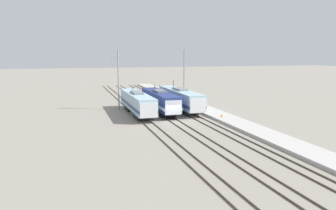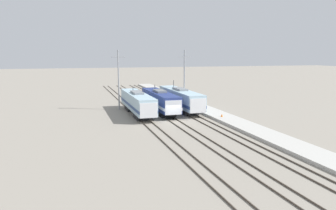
{
  "view_description": "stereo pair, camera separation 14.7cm",
  "coord_description": "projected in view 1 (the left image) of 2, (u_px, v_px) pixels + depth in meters",
  "views": [
    {
      "loc": [
        -15.48,
        -47.65,
        10.48
      ],
      "look_at": [
        -0.67,
        1.28,
        2.43
      ],
      "focal_mm": 35.0,
      "sensor_mm": 36.0,
      "label": 1
    },
    {
      "loc": [
        -15.34,
        -47.69,
        10.48
      ],
      "look_at": [
        -0.67,
        1.28,
        2.43
      ],
      "focal_mm": 35.0,
      "sensor_mm": 36.0,
      "label": 2
    }
  ],
  "objects": [
    {
      "name": "platform",
      "position": [
        224.0,
        117.0,
        53.5
      ],
      "size": [
        4.0,
        120.0,
        0.39
      ],
      "color": "#B7B5AD",
      "rests_on": "ground_plane"
    },
    {
      "name": "locomotive_center",
      "position": [
        160.0,
        101.0,
        58.49
      ],
      "size": [
        3.01,
        16.33,
        4.64
      ],
      "color": "black",
      "rests_on": "ground_plane"
    },
    {
      "name": "catenary_tower_left",
      "position": [
        118.0,
        78.0,
        60.94
      ],
      "size": [
        2.65,
        0.26,
        11.18
      ],
      "color": "gray",
      "rests_on": "ground_plane"
    },
    {
      "name": "locomotive_far_left",
      "position": [
        138.0,
        103.0,
        56.49
      ],
      "size": [
        2.99,
        17.38,
        4.46
      ],
      "color": "#232326",
      "rests_on": "ground_plane"
    },
    {
      "name": "rail_pair_far_right",
      "position": [
        200.0,
        119.0,
        52.34
      ],
      "size": [
        1.51,
        120.0,
        0.15
      ],
      "color": "#4C4238",
      "rests_on": "ground_plane"
    },
    {
      "name": "rail_pair_far_left",
      "position": [
        148.0,
        123.0,
        49.86
      ],
      "size": [
        1.51,
        120.0,
        0.15
      ],
      "color": "#4C4238",
      "rests_on": "ground_plane"
    },
    {
      "name": "traffic_cone",
      "position": [
        222.0,
        115.0,
        52.84
      ],
      "size": [
        0.36,
        0.36,
        0.49
      ],
      "color": "orange",
      "rests_on": "platform"
    },
    {
      "name": "rail_pair_center",
      "position": [
        174.0,
        121.0,
        51.1
      ],
      "size": [
        1.51,
        120.0,
        0.15
      ],
      "color": "#4C4238",
      "rests_on": "ground_plane"
    },
    {
      "name": "locomotive_far_right",
      "position": [
        181.0,
        99.0,
        60.99
      ],
      "size": [
        3.07,
        18.31,
        5.28
      ],
      "color": "#232326",
      "rests_on": "ground_plane"
    },
    {
      "name": "ground_plane",
      "position": [
        174.0,
        121.0,
        51.11
      ],
      "size": [
        400.0,
        400.0,
        0.0
      ],
      "primitive_type": "plane",
      "color": "gray"
    },
    {
      "name": "catenary_tower_right",
      "position": [
        184.0,
        77.0,
        64.67
      ],
      "size": [
        2.65,
        0.26,
        11.18
      ],
      "color": "gray",
      "rests_on": "ground_plane"
    }
  ]
}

